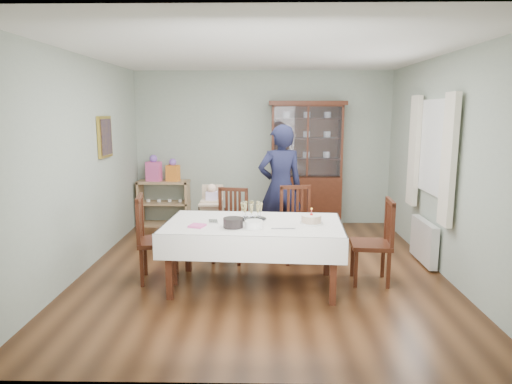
{
  "coord_description": "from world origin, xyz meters",
  "views": [
    {
      "loc": [
        0.03,
        -5.61,
        2.01
      ],
      "look_at": [
        -0.08,
        0.2,
        0.98
      ],
      "focal_mm": 32.0,
      "sensor_mm": 36.0,
      "label": 1
    }
  ],
  "objects_px": {
    "sideboard": "(164,203)",
    "chair_far_right": "(298,239)",
    "champagne_tray": "(252,215)",
    "dining_table": "(254,254)",
    "chair_far_left": "(230,239)",
    "gift_bag_pink": "(154,169)",
    "birthday_cake": "(311,219)",
    "gift_bag_orange": "(173,171)",
    "chair_end_right": "(372,258)",
    "woman": "(280,187)",
    "china_cabinet": "(306,163)",
    "chair_end_left": "(158,255)",
    "high_chair": "(212,222)"
  },
  "relations": [
    {
      "from": "dining_table",
      "to": "woman",
      "type": "distance_m",
      "value": 1.66
    },
    {
      "from": "chair_end_left",
      "to": "chair_end_right",
      "type": "relative_size",
      "value": 1.03
    },
    {
      "from": "sideboard",
      "to": "chair_end_right",
      "type": "height_order",
      "value": "chair_end_right"
    },
    {
      "from": "dining_table",
      "to": "chair_far_left",
      "type": "relative_size",
      "value": 2.13
    },
    {
      "from": "chair_far_left",
      "to": "chair_end_left",
      "type": "height_order",
      "value": "chair_end_left"
    },
    {
      "from": "champagne_tray",
      "to": "gift_bag_pink",
      "type": "distance_m",
      "value": 3.25
    },
    {
      "from": "sideboard",
      "to": "woman",
      "type": "height_order",
      "value": "woman"
    },
    {
      "from": "chair_end_left",
      "to": "gift_bag_orange",
      "type": "bearing_deg",
      "value": -1.66
    },
    {
      "from": "woman",
      "to": "chair_far_right",
      "type": "bearing_deg",
      "value": 97.7
    },
    {
      "from": "chair_end_left",
      "to": "gift_bag_pink",
      "type": "height_order",
      "value": "gift_bag_pink"
    },
    {
      "from": "china_cabinet",
      "to": "chair_far_right",
      "type": "distance_m",
      "value": 2.06
    },
    {
      "from": "dining_table",
      "to": "chair_far_left",
      "type": "xyz_separation_m",
      "value": [
        -0.34,
        0.95,
        -0.1
      ]
    },
    {
      "from": "gift_bag_orange",
      "to": "chair_far_left",
      "type": "bearing_deg",
      "value": -58.95
    },
    {
      "from": "china_cabinet",
      "to": "champagne_tray",
      "type": "distance_m",
      "value": 2.86
    },
    {
      "from": "sideboard",
      "to": "gift_bag_pink",
      "type": "bearing_deg",
      "value": -172.66
    },
    {
      "from": "chair_far_left",
      "to": "gift_bag_pink",
      "type": "height_order",
      "value": "gift_bag_pink"
    },
    {
      "from": "woman",
      "to": "dining_table",
      "type": "bearing_deg",
      "value": 63.4
    },
    {
      "from": "chair_end_right",
      "to": "high_chair",
      "type": "relative_size",
      "value": 1.05
    },
    {
      "from": "sideboard",
      "to": "chair_far_right",
      "type": "relative_size",
      "value": 0.9
    },
    {
      "from": "chair_far_left",
      "to": "china_cabinet",
      "type": "bearing_deg",
      "value": 69.09
    },
    {
      "from": "woman",
      "to": "gift_bag_pink",
      "type": "relative_size",
      "value": 3.96
    },
    {
      "from": "champagne_tray",
      "to": "high_chair",
      "type": "bearing_deg",
      "value": 113.67
    },
    {
      "from": "dining_table",
      "to": "sideboard",
      "type": "distance_m",
      "value": 3.3
    },
    {
      "from": "sideboard",
      "to": "chair_far_left",
      "type": "xyz_separation_m",
      "value": [
        1.31,
        -1.9,
        -0.11
      ]
    },
    {
      "from": "chair_end_right",
      "to": "woman",
      "type": "relative_size",
      "value": 0.55
    },
    {
      "from": "woman",
      "to": "gift_bag_orange",
      "type": "distance_m",
      "value": 2.25
    },
    {
      "from": "sideboard",
      "to": "china_cabinet",
      "type": "bearing_deg",
      "value": -0.49
    },
    {
      "from": "chair_far_left",
      "to": "champagne_tray",
      "type": "height_order",
      "value": "same"
    },
    {
      "from": "china_cabinet",
      "to": "high_chair",
      "type": "bearing_deg",
      "value": -139.48
    },
    {
      "from": "chair_end_right",
      "to": "gift_bag_orange",
      "type": "distance_m",
      "value": 3.98
    },
    {
      "from": "china_cabinet",
      "to": "chair_end_left",
      "type": "height_order",
      "value": "china_cabinet"
    },
    {
      "from": "gift_bag_orange",
      "to": "woman",
      "type": "bearing_deg",
      "value": -35.33
    },
    {
      "from": "chair_end_left",
      "to": "woman",
      "type": "relative_size",
      "value": 0.57
    },
    {
      "from": "champagne_tray",
      "to": "gift_bag_pink",
      "type": "height_order",
      "value": "gift_bag_pink"
    },
    {
      "from": "china_cabinet",
      "to": "gift_bag_pink",
      "type": "xyz_separation_m",
      "value": [
        -2.66,
        0.0,
        -0.12
      ]
    },
    {
      "from": "chair_end_right",
      "to": "gift_bag_orange",
      "type": "height_order",
      "value": "gift_bag_orange"
    },
    {
      "from": "chair_far_right",
      "to": "chair_end_left",
      "type": "relative_size",
      "value": 0.97
    },
    {
      "from": "chair_far_right",
      "to": "china_cabinet",
      "type": "bearing_deg",
      "value": 72.37
    },
    {
      "from": "woman",
      "to": "gift_bag_pink",
      "type": "xyz_separation_m",
      "value": [
        -2.17,
        1.3,
        0.09
      ]
    },
    {
      "from": "chair_end_right",
      "to": "gift_bag_pink",
      "type": "height_order",
      "value": "gift_bag_pink"
    },
    {
      "from": "sideboard",
      "to": "champagne_tray",
      "type": "bearing_deg",
      "value": -59.16
    },
    {
      "from": "dining_table",
      "to": "chair_end_right",
      "type": "bearing_deg",
      "value": 6.32
    },
    {
      "from": "birthday_cake",
      "to": "gift_bag_orange",
      "type": "bearing_deg",
      "value": 126.68
    },
    {
      "from": "sideboard",
      "to": "chair_end_left",
      "type": "distance_m",
      "value": 2.72
    },
    {
      "from": "chair_far_left",
      "to": "high_chair",
      "type": "xyz_separation_m",
      "value": [
        -0.31,
        0.6,
        0.08
      ]
    },
    {
      "from": "chair_end_left",
      "to": "chair_end_right",
      "type": "xyz_separation_m",
      "value": [
        2.55,
        -0.02,
        -0.01
      ]
    },
    {
      "from": "dining_table",
      "to": "gift_bag_orange",
      "type": "bearing_deg",
      "value": 117.58
    },
    {
      "from": "chair_far_right",
      "to": "chair_far_left",
      "type": "bearing_deg",
      "value": 170.98
    },
    {
      "from": "chair_far_right",
      "to": "woman",
      "type": "relative_size",
      "value": 0.55
    },
    {
      "from": "chair_far_left",
      "to": "champagne_tray",
      "type": "bearing_deg",
      "value": -57.69
    }
  ]
}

